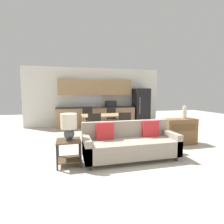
{
  "coord_description": "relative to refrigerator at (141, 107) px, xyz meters",
  "views": [
    {
      "loc": [
        -1.29,
        -3.65,
        1.52
      ],
      "look_at": [
        0.03,
        1.5,
        0.95
      ],
      "focal_mm": 28.0,
      "sensor_mm": 36.0,
      "label": 1
    }
  ],
  "objects": [
    {
      "name": "dining_chair_near_right",
      "position": [
        -1.7,
        -2.54,
        -0.36
      ],
      "size": [
        0.47,
        0.47,
        0.91
      ],
      "rotation": [
        0.0,
        0.0,
        3.0
      ],
      "color": "black",
      "rests_on": "ground_plane"
    },
    {
      "name": "wall_back",
      "position": [
        -2.19,
        0.39,
        0.48
      ],
      "size": [
        6.4,
        0.07,
        2.7
      ],
      "color": "silver",
      "rests_on": "ground_plane"
    },
    {
      "name": "dining_table",
      "position": [
        -2.2,
        -1.75,
        -0.19
      ],
      "size": [
        1.59,
        0.91,
        0.75
      ],
      "color": "tan",
      "rests_on": "ground_plane"
    },
    {
      "name": "kitchen_counter",
      "position": [
        -2.18,
        0.09,
        -0.03
      ],
      "size": [
        3.58,
        0.65,
        2.15
      ],
      "color": "tan",
      "rests_on": "ground_plane"
    },
    {
      "name": "credenza",
      "position": [
        -0.25,
        -3.43,
        -0.49
      ],
      "size": [
        0.97,
        0.41,
        0.77
      ],
      "color": "brown",
      "rests_on": "ground_plane"
    },
    {
      "name": "dining_chair_far_right",
      "position": [
        -1.7,
        -0.95,
        -0.36
      ],
      "size": [
        0.45,
        0.45,
        0.91
      ],
      "rotation": [
        0.0,
        0.0,
        0.06
      ],
      "color": "black",
      "rests_on": "ground_plane"
    },
    {
      "name": "side_table",
      "position": [
        -3.47,
        -4.18,
        -0.51
      ],
      "size": [
        0.5,
        0.5,
        0.54
      ],
      "color": "brown",
      "rests_on": "ground_plane"
    },
    {
      "name": "ground_plane",
      "position": [
        -2.19,
        -4.24,
        -0.88
      ],
      "size": [
        20.0,
        20.0,
        0.0
      ],
      "primitive_type": "plane",
      "color": "beige"
    },
    {
      "name": "couch",
      "position": [
        -2.09,
        -4.15,
        -0.53
      ],
      "size": [
        2.16,
        0.8,
        0.86
      ],
      "color": "#3D2D1E",
      "rests_on": "ground_plane"
    },
    {
      "name": "dining_chair_far_left",
      "position": [
        -2.7,
        -0.91,
        -0.36
      ],
      "size": [
        0.44,
        0.44,
        0.91
      ],
      "rotation": [
        0.0,
        0.0,
        -0.06
      ],
      "color": "black",
      "rests_on": "ground_plane"
    },
    {
      "name": "refrigerator",
      "position": [
        0.0,
        0.0,
        0.0
      ],
      "size": [
        0.71,
        0.72,
        1.75
      ],
      "color": "black",
      "rests_on": "ground_plane"
    },
    {
      "name": "vase",
      "position": [
        -0.09,
        -3.4,
        0.08
      ],
      "size": [
        0.12,
        0.12,
        0.4
      ],
      "color": "beige",
      "rests_on": "credenza"
    },
    {
      "name": "dining_chair_near_left",
      "position": [
        -2.7,
        -2.56,
        -0.36
      ],
      "size": [
        0.45,
        0.45,
        0.91
      ],
      "rotation": [
        0.0,
        0.0,
        3.22
      ],
      "color": "black",
      "rests_on": "ground_plane"
    },
    {
      "name": "table_lamp",
      "position": [
        -3.46,
        -4.19,
        -0.0
      ],
      "size": [
        0.33,
        0.33,
        0.56
      ],
      "color": "#4C515B",
      "rests_on": "side_table"
    }
  ]
}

